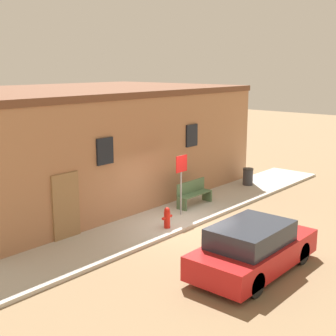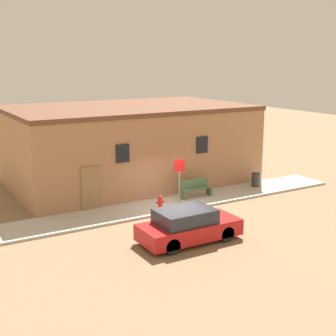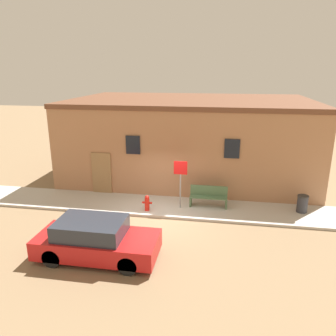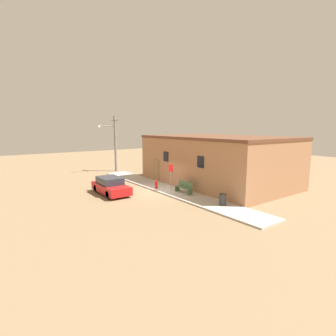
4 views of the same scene
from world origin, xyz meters
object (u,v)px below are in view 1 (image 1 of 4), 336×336
object	(u,v)px
trash_bin	(248,177)
parked_car	(253,248)
fire_hydrant	(167,218)
stop_sign	(181,174)
bench	(193,193)

from	to	relation	value
trash_bin	parked_car	size ratio (longest dim) A/B	0.19
fire_hydrant	parked_car	bearing A→B (deg)	-103.06
trash_bin	parked_car	bearing A→B (deg)	-148.00
stop_sign	trash_bin	size ratio (longest dim) A/B	2.86
stop_sign	trash_bin	distance (m)	5.50
fire_hydrant	bench	xyz separation A→B (m)	(2.67, 0.95, 0.11)
fire_hydrant	parked_car	distance (m)	3.92
parked_car	fire_hydrant	bearing A→B (deg)	76.94
fire_hydrant	bench	world-z (taller)	bench
fire_hydrant	trash_bin	xyz separation A→B (m)	(6.78, 0.98, 0.03)
fire_hydrant	trash_bin	world-z (taller)	trash_bin
fire_hydrant	stop_sign	distance (m)	1.91
stop_sign	trash_bin	bearing A→B (deg)	4.66
bench	parked_car	world-z (taller)	parked_car
fire_hydrant	bench	distance (m)	2.84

